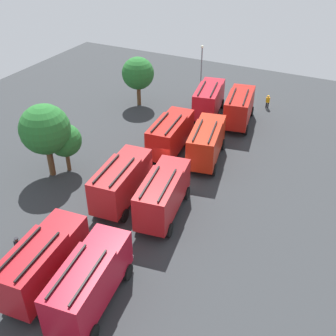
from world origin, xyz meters
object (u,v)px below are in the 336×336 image
at_px(fire_truck_2, 207,141).
at_px(tree_0, 45,129).
at_px(fire_truck_1, 163,193).
at_px(fire_truck_7, 209,99).
at_px(fire_truck_6, 171,134).
at_px(traffic_cone_0, 81,224).
at_px(lamppost, 201,65).
at_px(fire_truck_4, 43,261).
at_px(tree_2, 138,73).
at_px(firefighter_0, 219,132).
at_px(firefighter_1, 18,247).
at_px(tree_1, 65,140).
at_px(fire_truck_5, 122,180).
at_px(fire_truck_3, 239,107).
at_px(fire_truck_0, 90,280).
at_px(firefighter_2, 268,101).

relative_size(fire_truck_2, tree_0, 1.09).
xyz_separation_m(fire_truck_1, fire_truck_7, (18.55, 3.56, 0.00)).
distance_m(fire_truck_1, fire_truck_6, 9.75).
xyz_separation_m(traffic_cone_0, lamppost, (29.10, 2.19, 3.29)).
xyz_separation_m(fire_truck_4, traffic_cone_0, (5.52, 1.44, -1.80)).
bearing_deg(fire_truck_1, tree_2, 26.27).
bearing_deg(firefighter_0, traffic_cone_0, 18.12).
distance_m(fire_truck_2, firefighter_1, 19.23).
bearing_deg(tree_1, fire_truck_5, -104.83).
relative_size(fire_truck_7, firefighter_0, 4.33).
bearing_deg(fire_truck_7, fire_truck_3, -107.82).
distance_m(fire_truck_6, tree_1, 10.11).
xyz_separation_m(fire_truck_7, lamppost, (6.29, 3.61, 1.49)).
distance_m(fire_truck_0, fire_truck_7, 28.55).
bearing_deg(fire_truck_4, firefighter_1, 67.61).
bearing_deg(fire_truck_2, fire_truck_7, 9.56).
distance_m(fire_truck_4, traffic_cone_0, 5.98).
bearing_deg(fire_truck_4, firefighter_0, -13.42).
xyz_separation_m(fire_truck_4, tree_0, (10.45, 8.32, 2.50)).
relative_size(firefighter_0, tree_1, 0.37).
xyz_separation_m(fire_truck_2, tree_2, (8.54, 12.35, 1.87)).
height_order(fire_truck_2, fire_truck_5, same).
bearing_deg(tree_2, fire_truck_3, -88.35).
distance_m(firefighter_2, traffic_cone_0, 28.93).
distance_m(fire_truck_3, firefighter_2, 6.13).
height_order(fire_truck_6, fire_truck_7, same).
bearing_deg(fire_truck_0, fire_truck_3, -7.75).
height_order(fire_truck_0, firefighter_1, fire_truck_0).
height_order(fire_truck_2, tree_0, tree_0).
bearing_deg(fire_truck_5, firefighter_2, -19.81).
bearing_deg(tree_0, fire_truck_6, -44.18).
xyz_separation_m(fire_truck_0, fire_truck_2, (18.94, 0.09, 0.00)).
xyz_separation_m(firefighter_0, firefighter_2, (10.24, -2.45, -0.08)).
distance_m(fire_truck_4, tree_2, 28.94).
distance_m(fire_truck_7, firefighter_0, 6.05).
relative_size(fire_truck_2, fire_truck_7, 1.00).
bearing_deg(traffic_cone_0, fire_truck_2, -20.13).
relative_size(fire_truck_5, firefighter_2, 4.58).
xyz_separation_m(fire_truck_0, fire_truck_5, (9.82, 3.87, 0.00)).
distance_m(fire_truck_0, firefighter_0, 23.35).
relative_size(firefighter_1, tree_1, 0.39).
distance_m(fire_truck_4, fire_truck_6, 18.77).
distance_m(fire_truck_3, tree_0, 21.34).
xyz_separation_m(firefighter_1, traffic_cone_0, (4.50, -1.93, -0.69)).
distance_m(fire_truck_2, lamppost, 17.28).
bearing_deg(fire_truck_0, traffic_cone_0, 35.02).
relative_size(fire_truck_1, fire_truck_4, 1.01).
bearing_deg(traffic_cone_0, firefighter_2, -14.13).
xyz_separation_m(fire_truck_5, firefighter_1, (-8.81, 3.07, -1.11)).
distance_m(fire_truck_1, tree_0, 12.13).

